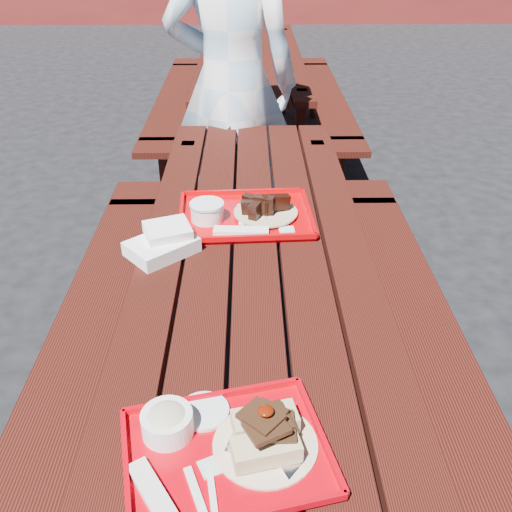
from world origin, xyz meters
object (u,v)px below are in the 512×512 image
near_tray (224,439)px  picnic_table_near (255,298)px  far_tray (243,214)px  person (232,85)px  picnic_table_far (251,80)px

near_tray → picnic_table_near: bearing=84.7°
far_tray → picnic_table_near: bearing=-79.1°
picnic_table_near → near_tray: 0.81m
near_tray → far_tray: near_tray is taller
near_tray → person: 2.12m
picnic_table_near → person: bearing=94.4°
far_tray → near_tray: bearing=-91.9°
near_tray → picnic_table_far: bearing=88.8°
picnic_table_near → picnic_table_far: (0.00, 2.80, 0.00)m
picnic_table_far → near_tray: bearing=-91.2°
far_tray → picnic_table_far: bearing=89.1°
picnic_table_near → person: (-0.10, 1.33, 0.36)m
person → picnic_table_near: bearing=100.3°
picnic_table_far → person: bearing=-94.0°
far_tray → person: person is taller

